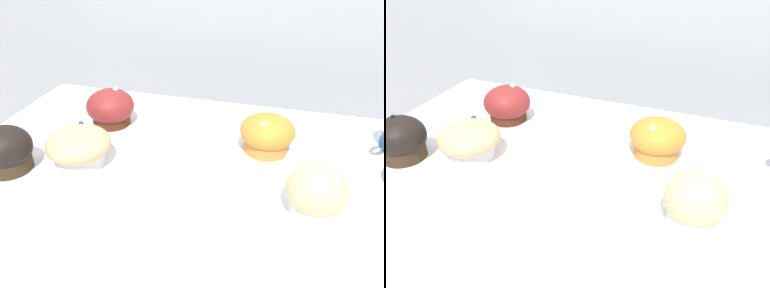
# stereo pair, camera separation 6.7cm
# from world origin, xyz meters

# --- Properties ---
(wall_back) EXTENTS (3.20, 0.10, 1.80)m
(wall_back) POSITION_xyz_m (0.00, 0.60, 0.90)
(wall_back) COLOR #B2B7BC
(wall_back) RESTS_ON ground
(muffin_front_center) EXTENTS (0.09, 0.09, 0.09)m
(muffin_front_center) POSITION_xyz_m (-0.36, -0.07, 0.92)
(muffin_front_center) COLOR #352618
(muffin_front_center) RESTS_ON display_counter
(muffin_back_left) EXTENTS (0.12, 0.12, 0.07)m
(muffin_back_left) POSITION_xyz_m (-0.25, -0.02, 0.92)
(muffin_back_left) COLOR silver
(muffin_back_left) RESTS_ON display_counter
(muffin_back_right) EXTENTS (0.11, 0.11, 0.08)m
(muffin_back_right) POSITION_xyz_m (0.08, 0.12, 0.92)
(muffin_back_right) COLOR #CA8236
(muffin_back_right) RESTS_ON display_counter
(muffin_front_left) EXTENTS (0.10, 0.10, 0.08)m
(muffin_front_left) POSITION_xyz_m (-0.26, 0.14, 0.92)
(muffin_front_left) COLOR #472112
(muffin_front_left) RESTS_ON display_counter
(muffin_back_center) EXTENTS (0.09, 0.09, 0.08)m
(muffin_back_center) POSITION_xyz_m (0.17, -0.05, 0.92)
(muffin_back_center) COLOR white
(muffin_back_center) RESTS_ON display_counter
(serving_plate) EXTENTS (0.16, 0.16, 0.01)m
(serving_plate) POSITION_xyz_m (-0.06, 0.04, 0.89)
(serving_plate) COLOR white
(serving_plate) RESTS_ON display_counter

